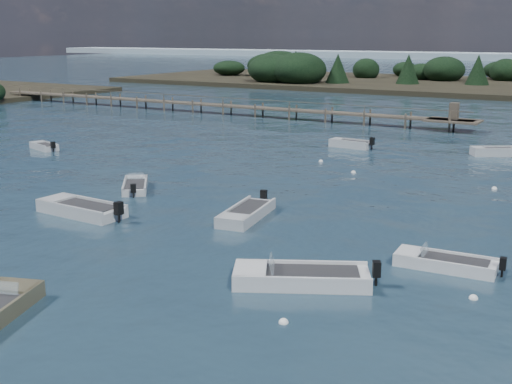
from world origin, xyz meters
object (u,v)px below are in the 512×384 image
Objects in this scene: dinghy_extra_b at (135,187)px; tender_far_white at (350,145)px; dinghy_mid_white_b at (445,265)px; tender_far_grey_b at (494,153)px; jetty at (227,106)px; dinghy_extra_a at (247,215)px; dinghy_mid_grey at (81,211)px; tender_far_grey at (44,148)px; dinghy_mid_white_a at (301,280)px.

tender_far_white is (5.40, 20.18, 0.04)m from dinghy_extra_b.
dinghy_mid_white_b is 1.14× the size of tender_far_grey_b.
jetty reaches higher than dinghy_extra_b.
dinghy_extra_a is at bearing -80.99° from tender_far_white.
dinghy_extra_a is 22.28m from tender_far_white.
dinghy_mid_grey is (-4.16, -25.76, -0.00)m from tender_far_white.
tender_far_grey is 0.63× the size of dinghy_mid_grey.
dinghy_extra_b is at bearing -65.35° from jetty.
jetty reaches higher than dinghy_extra_a.
dinghy_extra_a is at bearing 26.15° from dinghy_mid_grey.
dinghy_extra_b is 1.00× the size of tender_far_grey_b.
dinghy_mid_white_a is at bearing -91.95° from tender_far_grey_b.
tender_far_white is 24.79m from tender_far_grey.
tender_far_white is 1.13× the size of tender_far_grey.
tender_far_grey_b is 33.63m from jetty.
dinghy_extra_a is at bearing 134.32° from dinghy_mid_white_a.
dinghy_extra_b is at bearing 151.40° from dinghy_mid_white_a.
dinghy_mid_grey is at bearing -153.85° from dinghy_extra_a.
tender_far_white reaches higher than dinghy_extra_b.
dinghy_extra_a is 1.19× the size of dinghy_mid_white_b.
tender_far_white reaches higher than dinghy_extra_a.
tender_far_grey is 0.78× the size of dinghy_mid_white_b.
dinghy_mid_grey is (-15.02, -28.01, -0.01)m from tender_far_grey_b.
jetty is at bearing 124.45° from dinghy_extra_a.
dinghy_mid_grey reaches higher than tender_far_grey.
tender_far_white is 27.83m from dinghy_mid_white_b.
dinghy_mid_white_b is 0.07× the size of jetty.
dinghy_extra_b is 19.75m from dinghy_mid_white_b.
dinghy_extra_b is 20.90m from tender_far_white.
dinghy_mid_white_a reaches higher than tender_far_white.
dinghy_extra_a is 0.08× the size of jetty.
dinghy_extra_b is 0.99× the size of tender_far_white.
dinghy_extra_b is at bearing -104.98° from tender_far_white.
jetty is (-31.69, 11.21, 0.80)m from tender_far_grey_b.
dinghy_extra_a is 1.36× the size of tender_far_grey_b.
jetty is at bearing 147.15° from tender_far_white.
dinghy_extra_a is (8.89, -1.82, 0.01)m from dinghy_extra_b.
dinghy_mid_white_b is 26.50m from tender_far_grey_b.
dinghy_mid_white_a is at bearing -26.17° from tender_far_grey.
dinghy_mid_white_a is at bearing -11.01° from dinghy_mid_grey.
tender_far_grey_b is at bearing 96.73° from dinghy_mid_white_b.
dinghy_extra_b is 9.07m from dinghy_extra_a.
dinghy_mid_white_a is 30.74m from tender_far_grey_b.
dinghy_mid_white_b is at bearing -17.02° from tender_far_grey.
dinghy_mid_white_b is (34.81, -10.66, -0.01)m from tender_far_grey.
dinghy_mid_grey is at bearing -118.21° from tender_far_grey_b.
dinghy_mid_grey reaches higher than dinghy_extra_a.
dinghy_extra_b reaches higher than dinghy_mid_white_b.
dinghy_mid_white_a is at bearing -45.68° from dinghy_extra_a.
tender_far_white is 1.01× the size of tender_far_grey_b.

